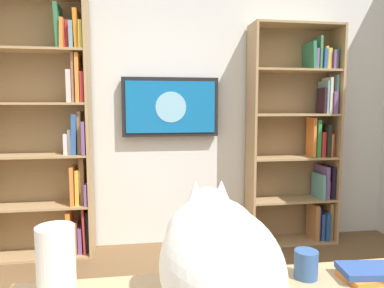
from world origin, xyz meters
name	(u,v)px	position (x,y,z in m)	size (l,w,h in m)	color
wall_back	(169,102)	(0.00, -2.23, 1.35)	(4.52, 0.06, 2.70)	silver
bookshelf_left	(303,139)	(-1.27, -2.06, 0.99)	(0.85, 0.28, 2.06)	tan
bookshelf_right	(49,129)	(1.05, -2.07, 1.11)	(0.93, 0.28, 2.22)	tan
wall_mounted_tv	(171,107)	(-0.01, -2.15, 1.30)	(0.88, 0.07, 0.54)	black
cat	(217,255)	(0.07, 0.18, 0.90)	(0.33, 0.61, 0.36)	white
paper_towel_roll	(56,267)	(0.52, 0.07, 0.84)	(0.11, 0.11, 0.24)	white
coffee_mug	(306,264)	(-0.28, 0.02, 0.77)	(0.08, 0.08, 0.10)	#335999
desk_book_stack	(370,273)	(-0.49, 0.06, 0.74)	(0.22, 0.14, 0.04)	orange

